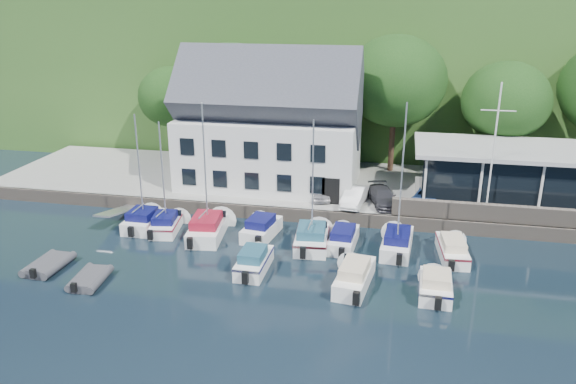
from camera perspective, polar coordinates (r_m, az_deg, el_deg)
name	(u,v)px	position (r m, az deg, el deg)	size (l,w,h in m)	color
ground	(328,304)	(30.76, 4.04, -11.25)	(180.00, 180.00, 0.00)	black
quay	(356,190)	(46.44, 6.95, 0.22)	(60.00, 13.00, 1.00)	gray
quay_face	(348,219)	(40.37, 6.15, -2.75)	(60.00, 0.30, 1.00)	#685E53
hillside	(384,48)	(88.67, 9.71, 14.21)	(160.00, 75.00, 16.00)	#315A21
harbor_building	(270,131)	(45.17, -1.84, 6.22)	(14.40, 8.20, 8.70)	silver
club_pavilion	(504,174)	(44.81, 21.06, 1.75)	(13.20, 7.20, 4.10)	black
seawall	(527,215)	(41.18, 23.12, -2.18)	(18.00, 0.50, 1.20)	#685E53
gangway	(123,219)	(43.33, -16.44, -2.60)	(1.20, 6.00, 1.40)	silver
car_silver	(321,191)	(42.66, 3.37, 0.11)	(1.35, 3.36, 1.15)	silver
car_white	(355,196)	(41.57, 6.78, -0.41)	(1.38, 3.97, 1.31)	silver
car_dgrey	(383,197)	(41.91, 9.64, -0.46)	(1.70, 4.19, 1.21)	#333238
car_blue	(427,196)	(42.60, 13.95, -0.42)	(1.43, 3.63, 1.24)	#305293
flagpole	(493,151)	(40.43, 20.13, 3.89)	(2.23, 0.20, 9.31)	silver
tree_0	(173,112)	(54.15, -11.62, 7.95)	(6.22, 6.22, 8.50)	#11340F
tree_1	(232,104)	(50.86, -5.74, 8.84)	(7.91, 7.91, 10.81)	#11340F
tree_2	(328,111)	(50.20, 4.08, 8.21)	(7.22, 7.22, 9.87)	#11340F
tree_3	(394,105)	(49.11, 10.73, 8.72)	(8.52, 8.52, 11.65)	#11340F
tree_4	(503,121)	(49.69, 21.03, 6.75)	(7.10, 7.10, 9.71)	#11340F
boat_r1_0	(139,169)	(39.78, -14.88, 2.29)	(2.14, 5.22, 8.78)	white
boat_r1_1	(163,175)	(38.97, -12.61, 1.69)	(1.84, 5.23, 8.21)	white
boat_r1_2	(205,170)	(37.41, -8.42, 2.27)	(2.29, 6.93, 9.52)	white
boat_r1_3	(262,226)	(38.35, -2.70, -3.49)	(1.91, 5.42, 1.50)	white
boat_r1_4	(313,179)	(35.46, 2.53, 1.31)	(2.27, 5.94, 9.30)	white
boat_r1_5	(343,236)	(37.10, 5.65, -4.50)	(1.76, 5.66, 1.36)	white
boat_r1_6	(401,184)	(35.57, 11.43, 0.80)	(1.96, 6.46, 9.08)	white
boat_r1_7	(452,247)	(36.89, 16.37, -5.38)	(1.69, 6.03, 1.38)	white
boat_r2_2	(254,259)	(33.80, -3.48, -6.82)	(1.75, 5.30, 1.48)	white
boat_r2_3	(355,273)	(32.28, 6.79, -8.22)	(1.79, 6.36, 1.54)	white
boat_r2_4	(436,283)	(32.21, 14.78, -8.95)	(1.89, 4.81, 1.42)	white
dinghy_0	(48,263)	(36.97, -23.16, -6.68)	(1.96, 3.27, 0.76)	#3B3B40
dinghy_1	(90,277)	(34.45, -19.48, -8.18)	(1.83, 3.06, 0.71)	#3B3B40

